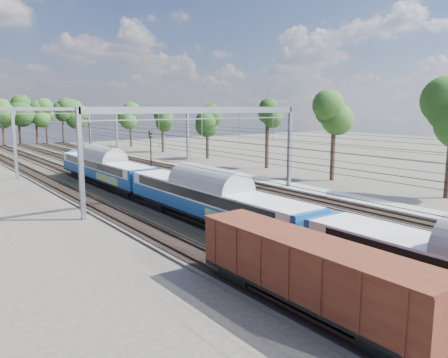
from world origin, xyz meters
TOP-DOWN VIEW (x-y plane):
  - track_bed at (-0.00, 45.00)m, footprint 21.00×130.00m
  - platform at (12.00, 20.00)m, footprint 3.00×70.00m
  - catenary at (0.33, 52.69)m, footprint 25.65×130.00m
  - tree_belt at (7.82, 92.17)m, footprint 39.84×101.50m
  - emu_train at (-4.50, 21.78)m, footprint 3.03×64.17m
  - freight_boxcar at (-9.00, 8.10)m, footprint 2.57×12.40m
  - worker at (3.09, 55.29)m, footprint 0.60×0.70m
  - signal_near at (-0.04, 40.54)m, footprint 0.43×0.40m
  - signal_far at (8.77, 85.85)m, footprint 0.39×0.35m

SIDE VIEW (x-z plane):
  - track_bed at x=0.00m, z-range -0.07..0.27m
  - platform at x=12.00m, z-range 0.00..0.30m
  - worker at x=3.09m, z-range 0.00..1.63m
  - freight_boxcar at x=-9.00m, z-range 0.35..3.55m
  - emu_train at x=-4.50m, z-range 0.39..4.83m
  - signal_far at x=8.77m, z-range 0.79..6.71m
  - signal_near at x=-0.04m, z-range 0.84..7.20m
  - catenary at x=0.33m, z-range 1.90..10.90m
  - tree_belt at x=7.82m, z-range 2.43..14.07m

